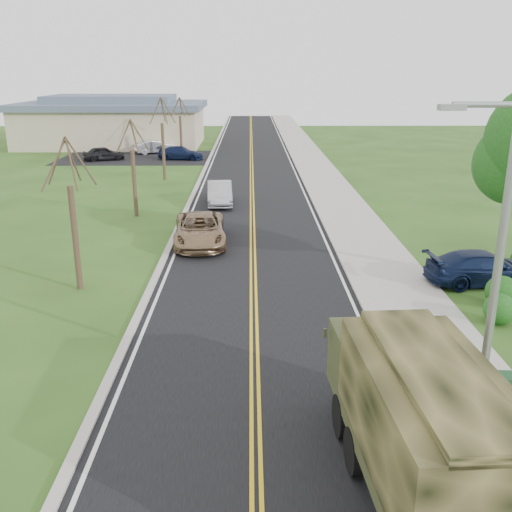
{
  "coord_description": "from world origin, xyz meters",
  "views": [
    {
      "loc": [
        -0.11,
        -11.54,
        8.43
      ],
      "look_at": [
        0.09,
        8.67,
        1.8
      ],
      "focal_mm": 40.0,
      "sensor_mm": 36.0,
      "label": 1
    }
  ],
  "objects_px": {
    "sedan_silver": "(220,193)",
    "suv_champagne": "(200,230)",
    "pickup_navy": "(483,268)",
    "military_truck": "(418,415)",
    "utility_box_near": "(509,389)"
  },
  "relations": [
    {
      "from": "utility_box_near",
      "to": "suv_champagne",
      "type": "bearing_deg",
      "value": 125.83
    },
    {
      "from": "pickup_navy",
      "to": "military_truck",
      "type": "bearing_deg",
      "value": 147.26
    },
    {
      "from": "pickup_navy",
      "to": "utility_box_near",
      "type": "height_order",
      "value": "pickup_navy"
    },
    {
      "from": "sedan_silver",
      "to": "pickup_navy",
      "type": "bearing_deg",
      "value": -55.62
    },
    {
      "from": "suv_champagne",
      "to": "sedan_silver",
      "type": "bearing_deg",
      "value": 81.92
    },
    {
      "from": "pickup_navy",
      "to": "sedan_silver",
      "type": "bearing_deg",
      "value": 32.46
    },
    {
      "from": "suv_champagne",
      "to": "military_truck",
      "type": "bearing_deg",
      "value": -76.47
    },
    {
      "from": "suv_champagne",
      "to": "utility_box_near",
      "type": "height_order",
      "value": "suv_champagne"
    },
    {
      "from": "pickup_navy",
      "to": "utility_box_near",
      "type": "xyz_separation_m",
      "value": [
        -2.8,
        -8.95,
        -0.19
      ]
    },
    {
      "from": "military_truck",
      "to": "suv_champagne",
      "type": "height_order",
      "value": "military_truck"
    },
    {
      "from": "military_truck",
      "to": "utility_box_near",
      "type": "distance_m",
      "value": 4.94
    },
    {
      "from": "pickup_navy",
      "to": "utility_box_near",
      "type": "relative_size",
      "value": 5.93
    },
    {
      "from": "sedan_silver",
      "to": "utility_box_near",
      "type": "xyz_separation_m",
      "value": [
        8.76,
        -23.66,
        -0.23
      ]
    },
    {
      "from": "suv_champagne",
      "to": "pickup_navy",
      "type": "xyz_separation_m",
      "value": [
        12.11,
        -5.77,
        -0.06
      ]
    },
    {
      "from": "sedan_silver",
      "to": "suv_champagne",
      "type": "bearing_deg",
      "value": -97.31
    }
  ]
}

